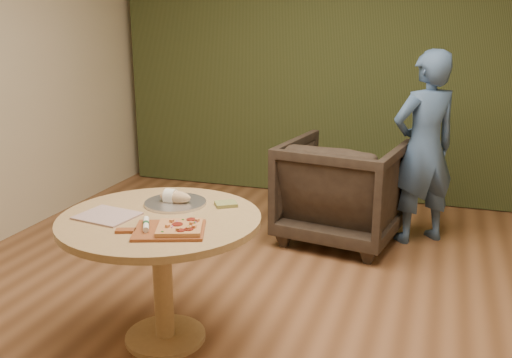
{
  "coord_description": "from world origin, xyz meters",
  "views": [
    {
      "loc": [
        0.91,
        -2.79,
        1.79
      ],
      "look_at": [
        -0.11,
        0.25,
        0.88
      ],
      "focal_mm": 40.0,
      "sensor_mm": 36.0,
      "label": 1
    }
  ],
  "objects_px": {
    "cutlery_roll": "(146,224)",
    "bread_roll": "(174,197)",
    "armchair": "(342,185)",
    "pizza_paddle": "(167,230)",
    "serving_tray": "(175,203)",
    "flatbread_pizza": "(180,227)",
    "person_standing": "(424,148)",
    "pedestal_table": "(161,241)"
  },
  "relations": [
    {
      "from": "person_standing",
      "to": "serving_tray",
      "type": "bearing_deg",
      "value": 17.55
    },
    {
      "from": "pizza_paddle",
      "to": "serving_tray",
      "type": "bearing_deg",
      "value": 91.09
    },
    {
      "from": "cutlery_roll",
      "to": "serving_tray",
      "type": "relative_size",
      "value": 0.52
    },
    {
      "from": "serving_tray",
      "to": "bread_roll",
      "type": "distance_m",
      "value": 0.04
    },
    {
      "from": "serving_tray",
      "to": "person_standing",
      "type": "xyz_separation_m",
      "value": [
        1.3,
        1.82,
        0.02
      ]
    },
    {
      "from": "pedestal_table",
      "to": "pizza_paddle",
      "type": "height_order",
      "value": "pizza_paddle"
    },
    {
      "from": "flatbread_pizza",
      "to": "cutlery_roll",
      "type": "bearing_deg",
      "value": -174.06
    },
    {
      "from": "serving_tray",
      "to": "bread_roll",
      "type": "relative_size",
      "value": 1.84
    },
    {
      "from": "pizza_paddle",
      "to": "flatbread_pizza",
      "type": "xyz_separation_m",
      "value": [
        0.07,
        0.01,
        0.02
      ]
    },
    {
      "from": "pizza_paddle",
      "to": "bread_roll",
      "type": "bearing_deg",
      "value": 92.16
    },
    {
      "from": "serving_tray",
      "to": "bread_roll",
      "type": "bearing_deg",
      "value": 180.0
    },
    {
      "from": "armchair",
      "to": "serving_tray",
      "type": "bearing_deg",
      "value": 76.4
    },
    {
      "from": "armchair",
      "to": "cutlery_roll",
      "type": "bearing_deg",
      "value": 81.81
    },
    {
      "from": "serving_tray",
      "to": "flatbread_pizza",
      "type": "bearing_deg",
      "value": -60.82
    },
    {
      "from": "cutlery_roll",
      "to": "person_standing",
      "type": "bearing_deg",
      "value": 32.25
    },
    {
      "from": "flatbread_pizza",
      "to": "person_standing",
      "type": "height_order",
      "value": "person_standing"
    },
    {
      "from": "pizza_paddle",
      "to": "pedestal_table",
      "type": "bearing_deg",
      "value": 106.96
    },
    {
      "from": "pedestal_table",
      "to": "person_standing",
      "type": "bearing_deg",
      "value": 57.81
    },
    {
      "from": "flatbread_pizza",
      "to": "bread_roll",
      "type": "height_order",
      "value": "bread_roll"
    },
    {
      "from": "bread_roll",
      "to": "pizza_paddle",
      "type": "bearing_deg",
      "value": -67.91
    },
    {
      "from": "pizza_paddle",
      "to": "cutlery_roll",
      "type": "relative_size",
      "value": 2.57
    },
    {
      "from": "pizza_paddle",
      "to": "person_standing",
      "type": "height_order",
      "value": "person_standing"
    },
    {
      "from": "cutlery_roll",
      "to": "bread_roll",
      "type": "distance_m",
      "value": 0.42
    },
    {
      "from": "flatbread_pizza",
      "to": "serving_tray",
      "type": "bearing_deg",
      "value": 119.18
    },
    {
      "from": "pizza_paddle",
      "to": "serving_tray",
      "type": "distance_m",
      "value": 0.44
    },
    {
      "from": "pizza_paddle",
      "to": "person_standing",
      "type": "relative_size",
      "value": 0.3
    },
    {
      "from": "bread_roll",
      "to": "armchair",
      "type": "relative_size",
      "value": 0.21
    },
    {
      "from": "cutlery_roll",
      "to": "serving_tray",
      "type": "bearing_deg",
      "value": 67.41
    },
    {
      "from": "armchair",
      "to": "pizza_paddle",
      "type": "bearing_deg",
      "value": 84.7
    },
    {
      "from": "armchair",
      "to": "flatbread_pizza",
      "type": "bearing_deg",
      "value": 86.38
    },
    {
      "from": "serving_tray",
      "to": "armchair",
      "type": "relative_size",
      "value": 0.38
    },
    {
      "from": "cutlery_roll",
      "to": "armchair",
      "type": "xyz_separation_m",
      "value": [
        0.64,
        2.06,
        -0.31
      ]
    },
    {
      "from": "serving_tray",
      "to": "cutlery_roll",
      "type": "bearing_deg",
      "value": -84.05
    },
    {
      "from": "pizza_paddle",
      "to": "armchair",
      "type": "relative_size",
      "value": 0.51
    },
    {
      "from": "flatbread_pizza",
      "to": "cutlery_roll",
      "type": "relative_size",
      "value": 1.52
    },
    {
      "from": "flatbread_pizza",
      "to": "armchair",
      "type": "xyz_separation_m",
      "value": [
        0.46,
        2.04,
        -0.31
      ]
    },
    {
      "from": "cutlery_roll",
      "to": "bread_roll",
      "type": "xyz_separation_m",
      "value": [
        -0.05,
        0.42,
        0.01
      ]
    },
    {
      "from": "pizza_paddle",
      "to": "armchair",
      "type": "xyz_separation_m",
      "value": [
        0.53,
        2.05,
        -0.29
      ]
    },
    {
      "from": "pedestal_table",
      "to": "armchair",
      "type": "height_order",
      "value": "armchair"
    },
    {
      "from": "bread_roll",
      "to": "armchair",
      "type": "height_order",
      "value": "armchair"
    },
    {
      "from": "flatbread_pizza",
      "to": "cutlery_roll",
      "type": "distance_m",
      "value": 0.18
    },
    {
      "from": "armchair",
      "to": "person_standing",
      "type": "bearing_deg",
      "value": -154.36
    }
  ]
}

